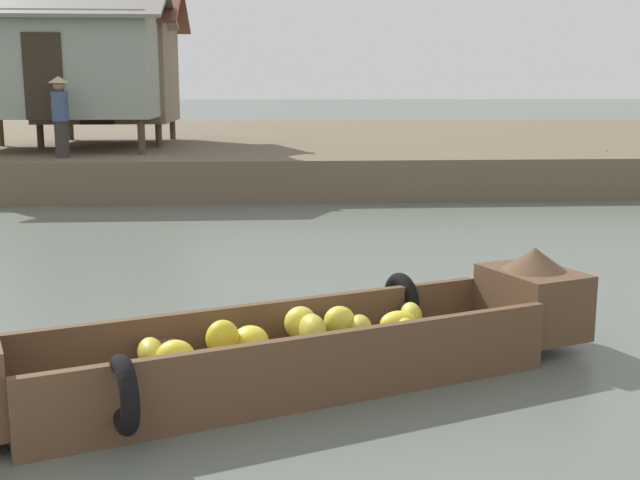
% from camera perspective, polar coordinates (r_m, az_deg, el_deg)
% --- Properties ---
extents(ground_plane, '(300.00, 300.00, 0.00)m').
position_cam_1_polar(ground_plane, '(12.22, -8.12, -0.07)').
color(ground_plane, '#596056').
extents(riverbank_strip, '(160.00, 20.00, 0.85)m').
position_cam_1_polar(riverbank_strip, '(25.91, -6.09, 6.63)').
color(riverbank_strip, brown).
rests_on(riverbank_strip, ground).
extents(banana_boat, '(5.35, 2.76, 0.90)m').
position_cam_1_polar(banana_boat, '(6.22, -2.28, -7.54)').
color(banana_boat, brown).
rests_on(banana_boat, ground).
extents(stilt_house_mid_left, '(5.00, 3.82, 3.77)m').
position_cam_1_polar(stilt_house_mid_left, '(19.66, -17.91, 11.86)').
color(stilt_house_mid_left, '#4C3826').
rests_on(stilt_house_mid_left, riverbank_strip).
extents(stilt_house_mid_right, '(3.91, 3.99, 4.09)m').
position_cam_1_polar(stilt_house_mid_right, '(21.67, -14.83, 11.81)').
color(stilt_house_mid_right, '#4C3826').
rests_on(stilt_house_mid_right, riverbank_strip).
extents(vendor_person, '(0.44, 0.44, 1.66)m').
position_cam_1_polar(vendor_person, '(17.44, -18.00, 8.63)').
color(vendor_person, '#332D28').
rests_on(vendor_person, riverbank_strip).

